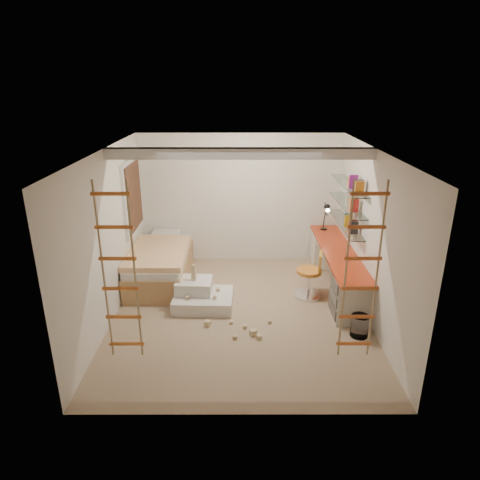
{
  "coord_description": "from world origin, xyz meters",
  "views": [
    {
      "loc": [
        -0.01,
        -6.07,
        3.53
      ],
      "look_at": [
        0.0,
        0.3,
        1.15
      ],
      "focal_mm": 32.0,
      "sensor_mm": 36.0,
      "label": 1
    }
  ],
  "objects_px": {
    "bed": "(161,264)",
    "swivel_chair": "(310,281)",
    "desk": "(336,268)",
    "play_platform": "(201,296)"
  },
  "relations": [
    {
      "from": "swivel_chair",
      "to": "play_platform",
      "type": "height_order",
      "value": "swivel_chair"
    },
    {
      "from": "bed",
      "to": "desk",
      "type": "bearing_deg",
      "value": -6.49
    },
    {
      "from": "play_platform",
      "to": "swivel_chair",
      "type": "bearing_deg",
      "value": 9.34
    },
    {
      "from": "desk",
      "to": "bed",
      "type": "xyz_separation_m",
      "value": [
        -3.2,
        0.36,
        -0.07
      ]
    },
    {
      "from": "bed",
      "to": "swivel_chair",
      "type": "xyz_separation_m",
      "value": [
        2.69,
        -0.66,
        -0.03
      ]
    },
    {
      "from": "bed",
      "to": "swivel_chair",
      "type": "distance_m",
      "value": 2.77
    },
    {
      "from": "bed",
      "to": "play_platform",
      "type": "height_order",
      "value": "bed"
    },
    {
      "from": "swivel_chair",
      "to": "play_platform",
      "type": "distance_m",
      "value": 1.89
    },
    {
      "from": "swivel_chair",
      "to": "play_platform",
      "type": "relative_size",
      "value": 0.83
    },
    {
      "from": "swivel_chair",
      "to": "play_platform",
      "type": "bearing_deg",
      "value": -170.66
    }
  ]
}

